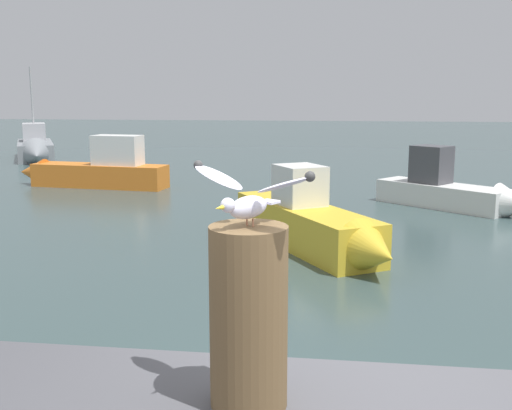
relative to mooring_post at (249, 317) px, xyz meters
name	(u,v)px	position (x,y,z in m)	size (l,w,h in m)	color
mooring_post	(249,317)	(0.00, 0.00, 0.00)	(0.36, 0.36, 0.84)	brown
seagull	(248,196)	(0.00, 0.00, 0.56)	(0.62, 0.45, 0.27)	tan
boat_orange	(93,170)	(-6.73, 14.43, -1.20)	(4.73, 1.40, 1.57)	orange
boat_yellow	(314,225)	(-0.01, 7.83, -1.25)	(3.17, 4.34, 1.47)	yellow
boat_grey	(35,149)	(-12.01, 21.16, -1.22)	(3.60, 5.21, 4.05)	gray
boat_white	(455,191)	(3.16, 12.21, -1.28)	(3.54, 3.18, 1.59)	silver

